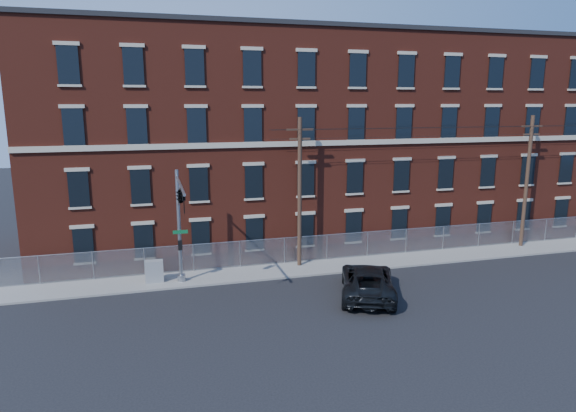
% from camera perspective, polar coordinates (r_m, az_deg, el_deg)
% --- Properties ---
extents(ground, '(140.00, 140.00, 0.00)m').
position_cam_1_polar(ground, '(29.15, 0.67, -10.59)').
color(ground, black).
rests_on(ground, ground).
extents(sidewalk, '(65.00, 3.00, 0.12)m').
position_cam_1_polar(sidewalk, '(38.17, 16.17, -5.54)').
color(sidewalk, gray).
rests_on(sidewalk, ground).
extents(mill_building, '(55.30, 14.32, 16.30)m').
position_cam_1_polar(mill_building, '(44.46, 10.73, 7.72)').
color(mill_building, '#602115').
rests_on(mill_building, ground).
extents(chain_link_fence, '(59.06, 0.06, 1.85)m').
position_cam_1_polar(chain_link_fence, '(38.96, 15.26, -3.62)').
color(chain_link_fence, '#A5A8AD').
rests_on(chain_link_fence, ground).
extents(traffic_signal_mast, '(0.90, 6.75, 7.00)m').
position_cam_1_polar(traffic_signal_mast, '(28.71, -12.12, 0.04)').
color(traffic_signal_mast, '#9EA0A5').
rests_on(traffic_signal_mast, ground).
extents(utility_pole_near, '(1.80, 0.28, 10.00)m').
position_cam_1_polar(utility_pole_near, '(33.41, 1.33, 1.83)').
color(utility_pole_near, '#3F2A1F').
rests_on(utility_pole_near, ground).
extents(utility_pole_mid, '(1.80, 0.28, 10.00)m').
position_cam_1_polar(utility_pole_mid, '(42.21, 25.47, 2.76)').
color(utility_pole_mid, '#3F2A1F').
rests_on(utility_pole_mid, ground).
extents(overhead_wires, '(40.00, 0.62, 0.62)m').
position_cam_1_polar(overhead_wires, '(41.87, 25.92, 7.87)').
color(overhead_wires, black).
rests_on(overhead_wires, ground).
extents(pickup_truck, '(5.09, 7.00, 1.77)m').
position_cam_1_polar(pickup_truck, '(29.82, 9.00, -8.40)').
color(pickup_truck, black).
rests_on(pickup_truck, ground).
extents(utility_cabinet, '(1.10, 0.55, 1.37)m').
position_cam_1_polar(utility_cabinet, '(32.40, -14.92, -7.16)').
color(utility_cabinet, gray).
rests_on(utility_cabinet, sidewalk).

